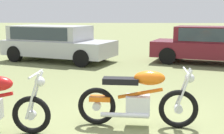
{
  "coord_description": "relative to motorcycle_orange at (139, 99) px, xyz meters",
  "views": [
    {
      "loc": [
        -0.27,
        -4.55,
        1.9
      ],
      "look_at": [
        -0.52,
        2.48,
        0.63
      ],
      "focal_mm": 47.47,
      "sensor_mm": 36.0,
      "label": 1
    }
  ],
  "objects": [
    {
      "name": "ground_plane",
      "position": [
        -0.01,
        -0.29,
        -0.49
      ],
      "size": [
        120.0,
        120.0,
        0.0
      ],
      "primitive_type": "plane",
      "color": "olive"
    },
    {
      "name": "car_silver",
      "position": [
        -3.05,
        7.11,
        0.35
      ],
      "size": [
        4.83,
        3.34,
        1.43
      ],
      "rotation": [
        0.0,
        0.0,
        -0.37
      ],
      "color": "#B2B5BA",
      "rests_on": "ground"
    },
    {
      "name": "motorcycle_orange",
      "position": [
        0.0,
        0.0,
        0.0
      ],
      "size": [
        2.05,
        0.64,
        1.02
      ],
      "rotation": [
        0.0,
        0.0,
        -0.07
      ],
      "color": "black",
      "rests_on": "ground"
    },
    {
      "name": "car_burgundy",
      "position": [
        3.14,
        6.65,
        0.31
      ],
      "size": [
        4.9,
        3.15,
        1.43
      ],
      "rotation": [
        0.0,
        0.0,
        -0.34
      ],
      "color": "maroon",
      "rests_on": "ground"
    }
  ]
}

